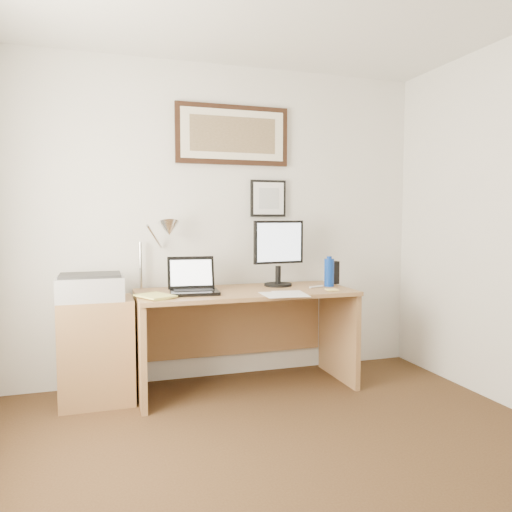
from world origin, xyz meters
name	(u,v)px	position (x,y,z in m)	size (l,w,h in m)	color
floor	(318,511)	(0.00, 0.00, 0.00)	(4.00, 4.00, 0.00)	#412A17
wall_back	(214,223)	(0.00, 2.00, 1.25)	(3.50, 0.02, 2.50)	silver
side_cabinet	(97,351)	(-0.92, 1.68, 0.36)	(0.50, 0.40, 0.73)	olive
water_bottle	(329,273)	(0.84, 1.63, 0.86)	(0.08, 0.08, 0.22)	#0B3294
bottle_cap	(329,257)	(0.84, 1.63, 0.98)	(0.04, 0.04, 0.02)	#0B3294
speaker	(333,272)	(0.94, 1.76, 0.84)	(0.08, 0.07, 0.19)	black
paper_sheet_a	(277,295)	(0.30, 1.35, 0.75)	(0.20, 0.28, 0.00)	white
paper_sheet_b	(290,294)	(0.40, 1.34, 0.75)	(0.22, 0.31, 0.00)	white
sticky_pad	(332,290)	(0.76, 1.41, 0.76)	(0.08, 0.08, 0.01)	#FFE378
marker_pen	(316,287)	(0.71, 1.59, 0.76)	(0.02, 0.02, 0.14)	white
book	(143,298)	(-0.62, 1.43, 0.76)	(0.19, 0.26, 0.02)	#DBD767
desk	(242,319)	(0.15, 1.72, 0.51)	(1.60, 0.70, 0.75)	olive
laptop	(193,285)	(-0.25, 1.60, 0.81)	(0.36, 0.32, 0.26)	black
lcd_monitor	(279,250)	(0.47, 1.77, 1.04)	(0.42, 0.22, 0.52)	black
printer	(90,287)	(-0.95, 1.65, 0.82)	(0.44, 0.34, 0.18)	#ACACAF
desk_lamp	(166,232)	(-0.41, 1.81, 1.19)	(0.29, 0.27, 0.53)	silver
picture_large	(233,135)	(0.15, 1.97, 1.95)	(0.92, 0.04, 0.47)	black
picture_small	(268,198)	(0.45, 1.97, 1.45)	(0.30, 0.03, 0.30)	black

